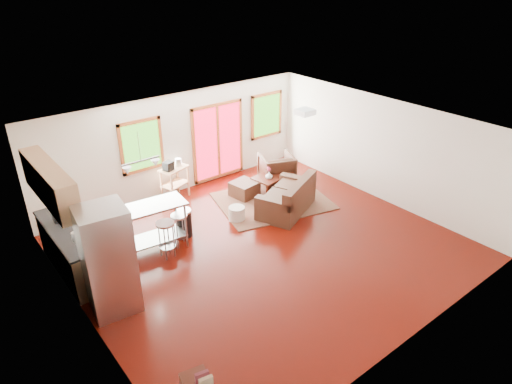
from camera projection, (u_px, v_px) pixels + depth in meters
floor at (265, 247)px, 9.75m from camera, size 7.50×7.00×0.02m
ceiling at (266, 131)px, 8.56m from camera, size 7.50×7.00×0.02m
back_wall at (178, 144)px, 11.61m from camera, size 7.50×0.02×2.60m
left_wall at (79, 261)px, 7.07m from camera, size 0.02×7.00×2.60m
right_wall at (383, 150)px, 11.24m from camera, size 0.02×7.00×2.60m
front_wall at (417, 278)px, 6.71m from camera, size 7.50×0.02×2.60m
window_left at (141, 146)px, 10.93m from camera, size 1.10×0.05×1.30m
french_doors at (218, 141)px, 12.33m from camera, size 1.60×0.05×2.10m
window_right at (267, 115)px, 13.09m from camera, size 1.10×0.05×1.30m
rug at (273, 201)px, 11.58m from camera, size 3.13×2.69×0.03m
loveseat at (288, 199)px, 10.99m from camera, size 1.84×1.49×0.86m
coffee_table at (272, 177)px, 12.02m from camera, size 1.15×0.79×0.42m
armchair at (277, 167)px, 12.41m from camera, size 1.10×1.07×0.89m
ottoman at (244, 189)px, 11.75m from camera, size 0.69×0.69×0.40m
pouf at (237, 213)px, 10.70m from camera, size 0.40×0.40×0.33m
vase at (269, 175)px, 11.79m from camera, size 0.20×0.21×0.33m
cabinets at (65, 231)px, 8.58m from camera, size 0.64×2.24×2.30m
refrigerator at (109, 260)px, 7.64m from camera, size 0.89×0.86×1.97m
island at (146, 221)px, 9.28m from camera, size 1.73×0.84×1.06m
cup at (157, 197)px, 9.60m from camera, size 0.15×0.13×0.12m
bar_stool_a at (125, 243)px, 8.92m from camera, size 0.41×0.41×0.71m
bar_stool_b at (166, 231)px, 9.18m from camera, size 0.40×0.40×0.80m
bar_stool_c at (179, 223)px, 9.57m from camera, size 0.41×0.41×0.74m
trash_can at (184, 223)px, 10.02m from camera, size 0.41×0.41×0.64m
kitchen_cart at (173, 172)px, 11.41m from camera, size 0.81×0.65×1.07m
ceiling_flush at (305, 112)px, 9.90m from camera, size 0.35×0.35×0.12m
pendant_light at (141, 166)px, 8.88m from camera, size 0.80×0.18×0.79m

